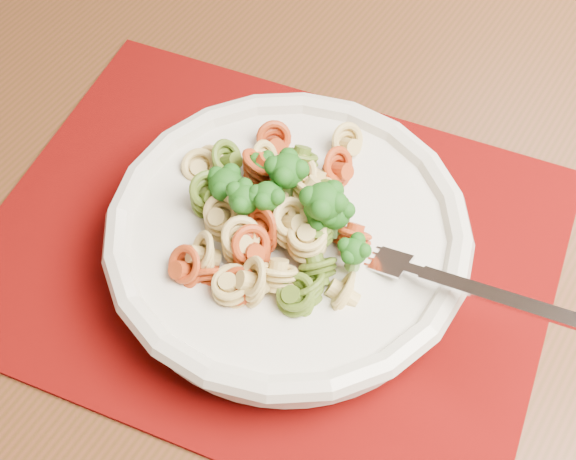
% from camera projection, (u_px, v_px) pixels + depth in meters
% --- Properties ---
extents(dining_table, '(1.36, 0.99, 0.72)m').
position_uv_depth(dining_table, '(338.00, 298.00, 0.72)').
color(dining_table, '#552B17').
rests_on(dining_table, ground).
extents(placemat, '(0.44, 0.35, 0.00)m').
position_uv_depth(placemat, '(268.00, 249.00, 0.62)').
color(placemat, '#630604').
rests_on(placemat, dining_table).
extents(pasta_bowl, '(0.27, 0.27, 0.05)m').
position_uv_depth(pasta_bowl, '(288.00, 237.00, 0.59)').
color(pasta_bowl, beige).
rests_on(pasta_bowl, placemat).
extents(pasta_broccoli_heap, '(0.23, 0.23, 0.06)m').
position_uv_depth(pasta_broccoli_heap, '(288.00, 225.00, 0.58)').
color(pasta_broccoli_heap, tan).
rests_on(pasta_broccoli_heap, pasta_bowl).
extents(fork, '(0.18, 0.06, 0.08)m').
position_uv_depth(fork, '(391.00, 263.00, 0.56)').
color(fork, silver).
rests_on(fork, pasta_bowl).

